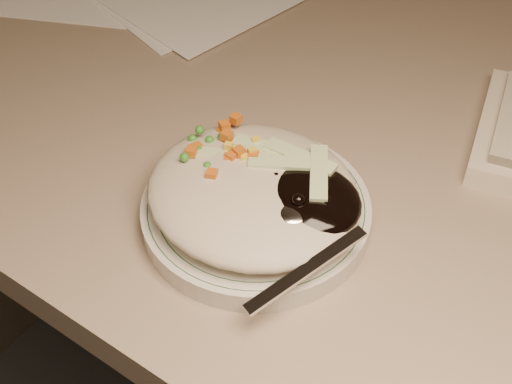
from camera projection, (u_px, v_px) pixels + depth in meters
The scene contains 4 objects.
desk at pixel (378, 266), 0.87m from camera, with size 1.40×0.70×0.74m.
plate at pixel (256, 212), 0.65m from camera, with size 0.21×0.21×0.02m, color silver.
plate_rim at pixel (256, 205), 0.64m from camera, with size 0.20×0.20×0.00m.
meal at pixel (260, 190), 0.62m from camera, with size 0.21×0.19×0.05m.
Camera 1 is at (0.20, 0.84, 1.22)m, focal length 50.00 mm.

